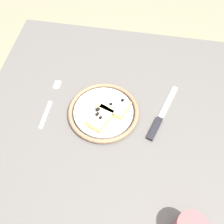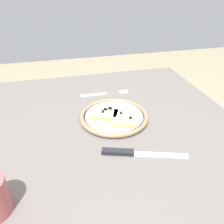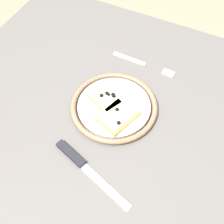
{
  "view_description": "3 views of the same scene",
  "coord_description": "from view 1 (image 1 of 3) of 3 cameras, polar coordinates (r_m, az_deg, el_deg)",
  "views": [
    {
      "loc": [
        0.07,
        -0.46,
        1.53
      ],
      "look_at": [
        -0.02,
        0.03,
        0.76
      ],
      "focal_mm": 44.94,
      "sensor_mm": 36.0,
      "label": 1
    },
    {
      "loc": [
        0.57,
        -0.12,
        1.16
      ],
      "look_at": [
        -0.06,
        0.04,
        0.75
      ],
      "focal_mm": 34.8,
      "sensor_mm": 36.0,
      "label": 2
    },
    {
      "loc": [
        0.38,
        0.24,
        1.39
      ],
      "look_at": [
        -0.02,
        0.05,
        0.76
      ],
      "focal_mm": 47.34,
      "sensor_mm": 36.0,
      "label": 3
    }
  ],
  "objects": [
    {
      "name": "pizza_slice_near",
      "position": [
        0.94,
        0.32,
        1.43
      ],
      "size": [
        0.12,
        0.11,
        0.03
      ],
      "color": "tan",
      "rests_on": "plate"
    },
    {
      "name": "fork",
      "position": [
        0.99,
        -12.45,
        1.88
      ],
      "size": [
        0.02,
        0.2,
        0.0
      ],
      "color": "silver",
      "rests_on": "dining_table"
    },
    {
      "name": "pizza_slice_far",
      "position": [
        0.91,
        -2.41,
        -1.08
      ],
      "size": [
        0.1,
        0.11,
        0.03
      ],
      "color": "tan",
      "rests_on": "plate"
    },
    {
      "name": "plate",
      "position": [
        0.94,
        -1.75,
        0.02
      ],
      "size": [
        0.24,
        0.24,
        0.02
      ],
      "color": "white",
      "rests_on": "dining_table"
    },
    {
      "name": "dining_table",
      "position": [
        1.0,
        0.62,
        -5.26
      ],
      "size": [
        0.93,
        0.92,
        0.73
      ],
      "color": "#5B5651",
      "rests_on": "ground_plane"
    },
    {
      "name": "knife",
      "position": [
        0.94,
        9.47,
        -1.83
      ],
      "size": [
        0.09,
        0.23,
        0.01
      ],
      "color": "silver",
      "rests_on": "dining_table"
    },
    {
      "name": "ground_plane",
      "position": [
        1.6,
        0.4,
        -16.21
      ],
      "size": [
        6.0,
        6.0,
        0.0
      ],
      "primitive_type": "plane",
      "color": "gray"
    }
  ]
}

